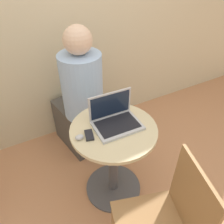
% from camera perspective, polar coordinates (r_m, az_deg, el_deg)
% --- Properties ---
extents(ground_plane, '(12.00, 12.00, 0.00)m').
position_cam_1_polar(ground_plane, '(2.04, 0.33, -19.08)').
color(ground_plane, tan).
extents(back_wall, '(7.00, 0.05, 2.60)m').
position_cam_1_polar(back_wall, '(2.08, -14.10, 25.30)').
color(back_wall, beige).
rests_on(back_wall, ground_plane).
extents(round_table, '(0.61, 0.61, 0.70)m').
position_cam_1_polar(round_table, '(1.69, 0.39, -10.79)').
color(round_table, '#4C4C51').
rests_on(round_table, ground_plane).
extents(laptop, '(0.33, 0.25, 0.22)m').
position_cam_1_polar(laptop, '(1.51, 0.87, -1.90)').
color(laptop, '#B7B7BC').
rests_on(laptop, round_table).
extents(cell_phone, '(0.08, 0.11, 0.02)m').
position_cam_1_polar(cell_phone, '(1.45, -5.99, -6.02)').
color(cell_phone, black).
rests_on(cell_phone, round_table).
extents(computer_mouse, '(0.06, 0.04, 0.03)m').
position_cam_1_polar(computer_mouse, '(1.43, -8.52, -6.54)').
color(computer_mouse, '#B2B2B7').
rests_on(computer_mouse, round_table).
extents(chair_empty, '(0.50, 0.50, 0.89)m').
position_cam_1_polar(chair_empty, '(1.41, 13.37, -26.51)').
color(chair_empty, '#9E7042').
rests_on(chair_empty, ground_plane).
extents(person_seated, '(0.41, 0.57, 1.25)m').
position_cam_1_polar(person_seated, '(2.06, -8.31, 2.11)').
color(person_seated, '#4C4742').
rests_on(person_seated, ground_plane).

